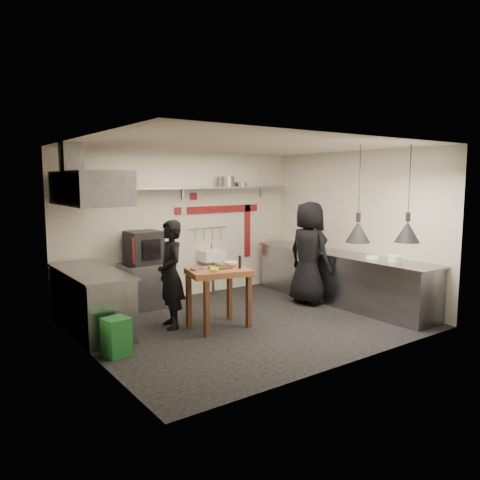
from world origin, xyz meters
TOP-DOWN VIEW (x-y plane):
  - floor at (0.00, 0.00)m, footprint 5.00×5.00m
  - ceiling at (0.00, 0.00)m, footprint 5.00×5.00m
  - wall_back at (0.00, 2.10)m, footprint 5.00×0.04m
  - wall_front at (0.00, -2.10)m, footprint 5.00×0.04m
  - wall_left at (-2.50, 0.00)m, footprint 0.04×4.20m
  - wall_right at (2.50, 0.00)m, footprint 0.04×4.20m
  - red_band_horiz at (0.95, 2.08)m, footprint 1.70×0.02m
  - red_band_vert at (1.55, 2.08)m, footprint 0.14×0.02m
  - red_tile_a at (0.25, 2.08)m, footprint 0.14×0.02m
  - red_tile_b at (-0.10, 2.08)m, footprint 0.14×0.02m
  - back_shelf at (0.00, 1.92)m, footprint 4.60×0.34m
  - shelf_bracket_left at (-1.90, 2.07)m, footprint 0.04×0.06m
  - shelf_bracket_mid at (0.00, 2.07)m, footprint 0.04×0.06m
  - shelf_bracket_right at (1.90, 2.07)m, footprint 0.04×0.06m
  - pan_far_left at (-1.34, 1.92)m, footprint 0.40×0.40m
  - pan_mid_left at (-1.27, 1.92)m, footprint 0.31×0.31m
  - stock_pot at (0.91, 1.92)m, footprint 0.36×0.36m
  - pan_right at (1.27, 1.92)m, footprint 0.31×0.31m
  - oven_stand at (-0.99, 1.81)m, footprint 0.74×0.67m
  - combi_oven at (-0.97, 1.74)m, footprint 0.57×0.54m
  - oven_door at (-1.01, 1.51)m, footprint 0.53×0.04m
  - oven_glass at (-0.95, 1.46)m, footprint 0.33×0.02m
  - hand_sink at (0.55, 1.92)m, footprint 0.46×0.34m
  - sink_tap at (0.55, 1.92)m, footprint 0.03×0.03m
  - sink_drain at (0.55, 1.88)m, footprint 0.06×0.06m
  - utensil_rail at (0.55, 2.06)m, footprint 0.90×0.02m
  - counter_right at (2.15, 0.00)m, footprint 0.70×3.80m
  - counter_right_top at (2.15, 0.00)m, footprint 0.76×3.90m
  - plate_stack at (2.12, -1.19)m, footprint 0.26×0.26m
  - small_bowl_right at (2.10, -0.76)m, footprint 0.22×0.22m
  - counter_left at (-2.15, 1.05)m, footprint 0.70×1.90m
  - counter_left_top at (-2.15, 1.05)m, footprint 0.76×2.00m
  - extractor_hood at (-2.10, 1.05)m, footprint 0.78×1.60m
  - hood_duct at (-2.35, 1.05)m, footprint 0.28×0.28m
  - green_bin at (-2.22, -0.16)m, footprint 0.35×0.35m
  - prep_table at (-0.51, 0.03)m, footprint 1.04×0.83m
  - cutting_board at (-0.47, 0.05)m, footprint 0.31×0.22m
  - pepper_mill at (-0.22, -0.12)m, footprint 0.05×0.05m
  - lemon_a at (-0.72, -0.10)m, footprint 0.10×0.10m
  - lemon_b at (-0.66, -0.14)m, footprint 0.09×0.09m
  - veg_ball at (-0.43, 0.16)m, footprint 0.13×0.13m
  - steel_tray at (-0.83, 0.14)m, footprint 0.21×0.16m
  - bowl at (-0.20, 0.15)m, footprint 0.22×0.22m
  - heat_lamp_near at (1.37, -1.05)m, footprint 0.49×0.49m
  - heat_lamp_far at (1.88, -1.58)m, footprint 0.49×0.49m
  - chef_left at (-1.10, 0.48)m, footprint 0.50×0.67m
  - chef_right at (1.62, 0.28)m, footprint 0.65×0.95m

SIDE VIEW (x-z plane):
  - floor at x=0.00m, z-range 0.00..0.00m
  - green_bin at x=-2.22m, z-range 0.00..0.50m
  - sink_drain at x=0.55m, z-range 0.01..0.67m
  - oven_stand at x=-0.99m, z-range 0.00..0.80m
  - counter_right at x=2.15m, z-range 0.00..0.90m
  - counter_left at x=-2.15m, z-range 0.00..0.90m
  - prep_table at x=-0.51m, z-range 0.00..0.92m
  - hand_sink at x=0.55m, z-range 0.67..0.89m
  - chef_left at x=-1.10m, z-range 0.00..1.67m
  - counter_right_top at x=2.15m, z-range 0.90..0.93m
  - counter_left_top at x=-2.15m, z-range 0.90..0.93m
  - cutting_board at x=-0.47m, z-range 0.92..0.94m
  - steel_tray at x=-0.83m, z-range 0.92..0.95m
  - chef_right at x=1.62m, z-range 0.00..1.88m
  - bowl at x=-0.20m, z-range 0.92..0.98m
  - small_bowl_right at x=2.10m, z-range 0.93..0.98m
  - lemon_b at x=-0.66m, z-range 0.92..0.99m
  - sink_tap at x=0.55m, z-range 0.89..1.03m
  - lemon_a at x=-0.72m, z-range 0.92..1.00m
  - veg_ball at x=-0.43m, z-range 0.92..1.02m
  - plate_stack at x=2.12m, z-range 0.93..1.04m
  - pepper_mill at x=-0.22m, z-range 0.92..1.12m
  - combi_oven at x=-0.97m, z-range 0.80..1.38m
  - oven_door at x=-1.01m, z-range 0.86..1.32m
  - oven_glass at x=-0.95m, z-range 0.92..1.26m
  - red_band_vert at x=1.55m, z-range 0.65..1.75m
  - utensil_rail at x=0.55m, z-range 1.31..1.33m
  - wall_back at x=0.00m, z-range 0.00..2.80m
  - wall_front at x=0.00m, z-range 0.00..2.80m
  - wall_left at x=-2.50m, z-range 0.00..2.80m
  - wall_right at x=2.50m, z-range 0.00..2.80m
  - red_band_horiz at x=0.95m, z-range 1.61..1.75m
  - red_tile_b at x=-0.10m, z-range 1.61..1.75m
  - red_tile_a at x=0.25m, z-range 1.88..2.02m
  - shelf_bracket_left at x=-1.90m, z-range 1.90..2.14m
  - shelf_bracket_mid at x=0.00m, z-range 1.90..2.14m
  - shelf_bracket_right at x=1.90m, z-range 1.90..2.14m
  - heat_lamp_near at x=1.37m, z-range 1.30..2.80m
  - heat_lamp_far at x=1.88m, z-range 1.32..2.80m
  - back_shelf at x=0.00m, z-range 2.10..2.14m
  - extractor_hood at x=-2.10m, z-range 1.90..2.40m
  - pan_mid_left at x=-1.27m, z-range 2.14..2.21m
  - pan_right at x=1.27m, z-range 2.14..2.22m
  - pan_far_left at x=-1.34m, z-range 2.14..2.23m
  - stock_pot at x=0.91m, z-range 2.14..2.34m
  - hood_duct at x=-2.35m, z-range 2.30..2.80m
  - ceiling at x=0.00m, z-range 2.80..2.80m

